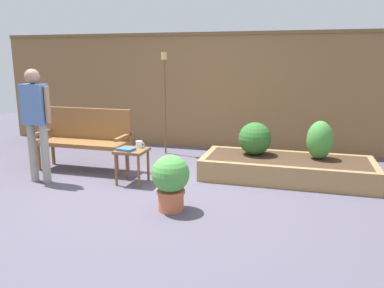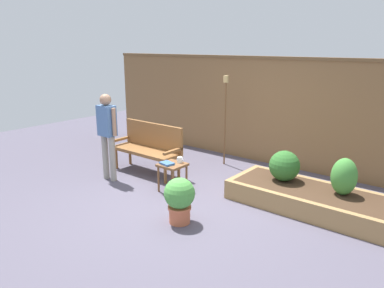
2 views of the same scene
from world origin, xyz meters
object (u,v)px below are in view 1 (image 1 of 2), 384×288
at_px(book_on_table, 126,149).
at_px(shrub_far_corner, 320,140).
at_px(garden_bench, 85,135).
at_px(person_by_bench, 36,116).
at_px(side_table, 132,155).
at_px(potted_boxwood, 171,179).
at_px(cup_on_table, 139,144).
at_px(shrub_near_bench, 255,139).
at_px(tiki_torch, 165,86).

xyz_separation_m(book_on_table, shrub_far_corner, (2.52, 0.97, 0.07)).
xyz_separation_m(garden_bench, person_by_bench, (-0.27, -0.75, 0.39)).
distance_m(side_table, potted_boxwood, 1.14).
bearing_deg(person_by_bench, shrub_far_corner, 17.71).
relative_size(side_table, cup_on_table, 3.76).
distance_m(potted_boxwood, person_by_bench, 2.22).
bearing_deg(cup_on_table, book_on_table, -116.53).
relative_size(potted_boxwood, shrub_near_bench, 1.34).
relative_size(garden_bench, potted_boxwood, 2.23).
height_order(book_on_table, potted_boxwood, potted_boxwood).
bearing_deg(side_table, potted_boxwood, -43.37).
bearing_deg(book_on_table, potted_boxwood, -27.68).
xyz_separation_m(shrub_far_corner, person_by_bench, (-3.73, -1.19, 0.36)).
distance_m(potted_boxwood, tiki_torch, 2.84).
bearing_deg(book_on_table, tiki_torch, 104.09).
bearing_deg(potted_boxwood, shrub_near_bench, 66.38).
distance_m(garden_bench, tiki_torch, 1.69).
relative_size(potted_boxwood, shrub_far_corner, 1.19).
height_order(side_table, person_by_bench, person_by_bench).
relative_size(shrub_far_corner, person_by_bench, 0.35).
bearing_deg(shrub_near_bench, side_table, -150.29).
distance_m(book_on_table, shrub_far_corner, 2.70).
relative_size(side_table, tiki_torch, 0.27).
bearing_deg(garden_bench, cup_on_table, -17.42).
height_order(side_table, shrub_near_bench, shrub_near_bench).
xyz_separation_m(side_table, cup_on_table, (0.06, 0.13, 0.13)).
bearing_deg(cup_on_table, person_by_bench, -162.12).
xyz_separation_m(shrub_near_bench, shrub_far_corner, (0.91, 0.00, 0.03)).
bearing_deg(shrub_far_corner, tiki_torch, 161.87).
bearing_deg(tiki_torch, garden_bench, -123.25).
distance_m(side_table, person_by_bench, 1.40).
xyz_separation_m(garden_bench, shrub_far_corner, (3.46, 0.44, 0.03)).
bearing_deg(shrub_far_corner, side_table, -160.15).
xyz_separation_m(side_table, book_on_table, (-0.05, -0.08, 0.10)).
xyz_separation_m(shrub_near_bench, tiki_torch, (-1.71, 0.86, 0.68)).
relative_size(side_table, shrub_near_bench, 1.00).
distance_m(cup_on_table, book_on_table, 0.23).
xyz_separation_m(potted_boxwood, person_by_bench, (-2.09, 0.48, 0.57)).
bearing_deg(book_on_table, cup_on_table, 74.51).
bearing_deg(cup_on_table, garden_bench, 162.58).
xyz_separation_m(potted_boxwood, shrub_near_bench, (0.73, 1.68, 0.17)).
relative_size(cup_on_table, shrub_far_corner, 0.24).
relative_size(cup_on_table, potted_boxwood, 0.20).
height_order(tiki_torch, person_by_bench, tiki_torch).
xyz_separation_m(garden_bench, shrub_near_bench, (2.55, 0.44, -0.00)).
bearing_deg(side_table, book_on_table, -119.60).
distance_m(potted_boxwood, shrub_near_bench, 1.84).
relative_size(cup_on_table, shrub_near_bench, 0.27).
xyz_separation_m(side_table, tiki_torch, (-0.14, 1.75, 0.82)).
xyz_separation_m(cup_on_table, person_by_bench, (-1.32, -0.43, 0.41)).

